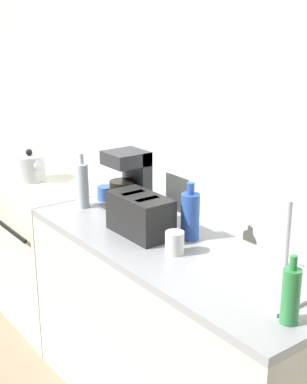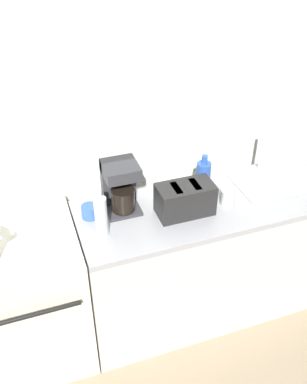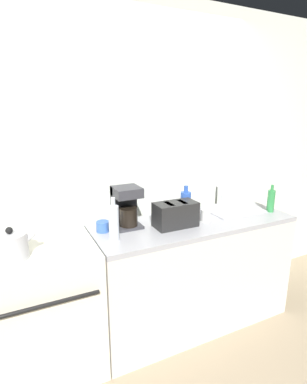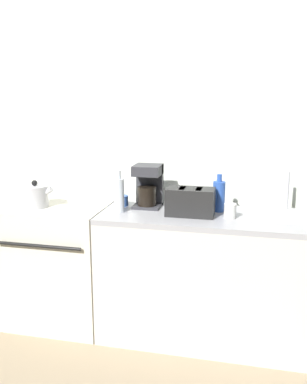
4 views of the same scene
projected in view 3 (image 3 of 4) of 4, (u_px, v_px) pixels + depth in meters
ground_plane at (144, 367)px, 2.10m from camera, size 12.00×12.00×0.00m
wall_back at (107, 168)px, 2.38m from camera, size 8.00×0.05×2.60m
stove at (42, 307)px, 2.01m from camera, size 0.72×0.69×0.90m
counter_block at (192, 272)px, 2.48m from camera, size 1.61×0.58×0.90m
kettle at (12, 246)px, 1.73m from camera, size 0.23×0.19×0.20m
toaster at (176, 214)px, 2.22m from camera, size 0.32×0.17×0.18m
coffee_maker at (126, 206)px, 2.21m from camera, size 0.19×0.20×0.31m
sink_tray at (232, 208)px, 2.61m from camera, size 0.47×0.36×0.28m
bottle_blue at (186, 204)px, 2.42m from camera, size 0.08×0.08×0.26m
bottle_green at (271, 200)px, 2.55m from camera, size 0.06×0.06×0.24m
bottle_clear at (114, 222)px, 1.99m from camera, size 0.07×0.07×0.29m
cup_white at (206, 215)px, 2.34m from camera, size 0.08×0.08×0.10m
cup_blue at (103, 226)px, 2.14m from camera, size 0.09×0.09×0.08m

